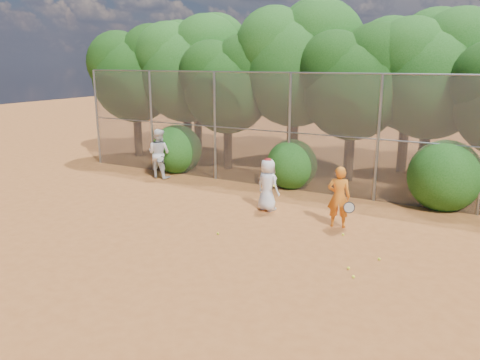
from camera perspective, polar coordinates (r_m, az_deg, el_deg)
The scene contains 22 objects.
ground at distance 11.08m, azimuth -1.73°, elevation -8.97°, with size 80.00×80.00×0.00m, color #A05624.
fence_back at distance 15.85m, azimuth 8.98°, elevation 5.71°, with size 20.05×0.09×4.03m.
tree_0 at distance 22.28m, azimuth -12.55°, elevation 12.86°, with size 4.38×3.81×6.00m.
tree_1 at distance 21.13m, azimuth -6.40°, elevation 13.67°, with size 4.64×4.03×6.35m.
tree_2 at distance 19.20m, azimuth -1.36°, elevation 11.96°, with size 3.99×3.47×5.47m.
tree_3 at distance 18.98m, azimuth 7.00°, elevation 14.28°, with size 4.89×4.26×6.70m.
tree_4 at distance 17.62m, azimuth 13.86°, elevation 11.91°, with size 4.19×3.64×5.73m.
tree_5 at distance 17.92m, azimuth 22.53°, elevation 12.21°, with size 4.51×3.92×6.17m.
tree_9 at distance 23.59m, azimuth -5.14°, elevation 14.18°, with size 4.83×4.20×6.62m.
tree_10 at distance 21.40m, azimuth 6.75°, elevation 14.91°, with size 5.15×4.48×7.06m.
tree_11 at distance 19.64m, azimuth 20.19°, elevation 12.85°, with size 4.64×4.03×6.35m.
bush_0 at distance 19.06m, azimuth -7.69°, elevation 3.99°, with size 2.00×2.00×2.00m, color #194E13.
bush_1 at distance 16.64m, azimuth 6.33°, elevation 2.17°, with size 1.80×1.80×1.80m, color #194E13.
bush_2 at distance 15.45m, azimuth 23.72°, elevation 0.84°, with size 2.20×2.20×2.20m, color #194E13.
player_yellow at distance 12.82m, azimuth 11.96°, elevation -2.03°, with size 0.86×0.59×1.68m.
player_teen at distance 13.96m, azimuth 3.39°, elevation -0.57°, with size 0.88×0.69×1.61m.
player_white at distance 18.14m, azimuth -9.84°, elevation 3.20°, with size 0.95×0.80×1.89m.
ball_0 at distance 11.17m, azimuth 16.59°, elevation -9.21°, with size 0.07×0.07×0.07m, color yellow.
ball_1 at distance 12.43m, azimuth 12.45°, elevation -6.51°, with size 0.07×0.07×0.07m, color yellow.
ball_2 at distance 10.18m, azimuth 13.68°, elevation -11.39°, with size 0.07×0.07×0.07m, color yellow.
ball_3 at distance 10.55m, azimuth 13.09°, elevation -10.42°, with size 0.07×0.07×0.07m, color yellow.
ball_4 at distance 12.22m, azimuth -2.71°, elevation -6.53°, with size 0.07×0.07×0.07m, color yellow.
Camera 1 is at (5.20, -8.75, 4.39)m, focal length 35.00 mm.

